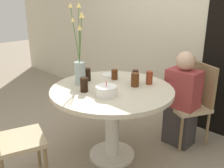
{
  "coord_description": "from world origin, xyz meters",
  "views": [
    {
      "loc": [
        1.6,
        -1.64,
        1.6
      ],
      "look_at": [
        0.0,
        0.0,
        0.81
      ],
      "focal_mm": 40.0,
      "sensor_mm": 36.0,
      "label": 1
    }
  ],
  "objects": [
    {
      "name": "drink_glass_5",
      "position": [
        -0.12,
        -0.25,
        0.84
      ],
      "size": [
        0.07,
        0.07,
        0.13
      ],
      "color": "black",
      "rests_on": "dining_table"
    },
    {
      "name": "birthday_cake",
      "position": [
        0.1,
        -0.18,
        0.82
      ],
      "size": [
        0.19,
        0.19,
        0.13
      ],
      "color": "white",
      "rests_on": "dining_table"
    },
    {
      "name": "chair_near_front",
      "position": [
        -0.31,
        -0.93,
        0.52
      ],
      "size": [
        0.51,
        0.51,
        0.92
      ],
      "rotation": [
        0.0,
        0.0,
        2.82
      ],
      "color": "tan",
      "rests_on": "ground_plane"
    },
    {
      "name": "chair_left_flank",
      "position": [
        0.44,
        0.87,
        0.52
      ],
      "size": [
        0.54,
        0.54,
        0.92
      ],
      "rotation": [
        0.0,
        0.0,
        -0.47
      ],
      "color": "tan",
      "rests_on": "ground_plane"
    },
    {
      "name": "ground_plane",
      "position": [
        0.0,
        0.0,
        0.0
      ],
      "size": [
        16.0,
        16.0,
        0.0
      ],
      "primitive_type": "plane",
      "color": "gray"
    },
    {
      "name": "drink_glass_2",
      "position": [
        -0.17,
        0.21,
        0.83
      ],
      "size": [
        0.07,
        0.07,
        0.11
      ],
      "color": "#51280F",
      "rests_on": "dining_table"
    },
    {
      "name": "wall_back",
      "position": [
        0.0,
        1.27,
        1.3
      ],
      "size": [
        8.0,
        0.05,
        2.6
      ],
      "color": "beige",
      "rests_on": "ground_plane"
    },
    {
      "name": "drink_glass_1",
      "position": [
        0.06,
        0.27,
        0.84
      ],
      "size": [
        0.07,
        0.07,
        0.14
      ],
      "color": "#33190C",
      "rests_on": "dining_table"
    },
    {
      "name": "flower_vase",
      "position": [
        -0.32,
        -0.13,
        0.99
      ],
      "size": [
        0.24,
        0.17,
        0.79
      ],
      "color": "#9EB2AD",
      "rests_on": "dining_table"
    },
    {
      "name": "drink_glass_0",
      "position": [
        0.19,
        0.35,
        0.84
      ],
      "size": [
        0.07,
        0.07,
        0.14
      ],
      "color": "maroon",
      "rests_on": "dining_table"
    },
    {
      "name": "side_plate",
      "position": [
        -0.32,
        0.29,
        0.78
      ],
      "size": [
        0.18,
        0.18,
        0.01
      ],
      "color": "white",
      "rests_on": "dining_table"
    },
    {
      "name": "drink_glass_4",
      "position": [
        0.13,
        0.19,
        0.84
      ],
      "size": [
        0.08,
        0.08,
        0.14
      ],
      "color": "#51280F",
      "rests_on": "dining_table"
    },
    {
      "name": "dining_table",
      "position": [
        0.0,
        0.0,
        0.62
      ],
      "size": [
        1.2,
        1.2,
        0.77
      ],
      "color": "beige",
      "rests_on": "ground_plane"
    },
    {
      "name": "person_boy",
      "position": [
        0.37,
        0.73,
        0.51
      ],
      "size": [
        0.34,
        0.24,
        1.08
      ],
      "color": "#383333",
      "rests_on": "ground_plane"
    },
    {
      "name": "drink_glass_3",
      "position": [
        -0.35,
        -0.02,
        0.84
      ],
      "size": [
        0.07,
        0.07,
        0.13
      ],
      "color": "black",
      "rests_on": "dining_table"
    }
  ]
}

